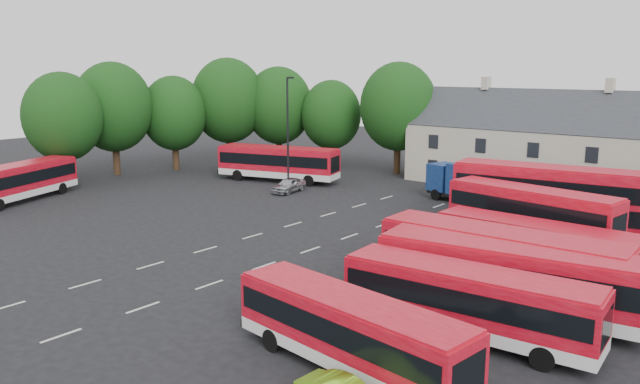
% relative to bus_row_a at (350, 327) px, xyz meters
% --- Properties ---
extents(ground, '(140.00, 140.00, 0.00)m').
position_rel_bus_row_a_xyz_m(ground, '(-16.06, 8.82, -1.70)').
color(ground, black).
rests_on(ground, ground).
extents(lane_markings, '(5.15, 33.80, 0.01)m').
position_rel_bus_row_a_xyz_m(lane_markings, '(-13.56, 10.82, -1.70)').
color(lane_markings, beige).
rests_on(lane_markings, ground).
extents(treeline, '(29.92, 32.59, 12.01)m').
position_rel_bus_row_a_xyz_m(treeline, '(-36.80, 28.18, 4.98)').
color(treeline, black).
rests_on(treeline, ground).
extents(terrace_houses, '(35.70, 7.13, 10.06)m').
position_rel_bus_row_a_xyz_m(terrace_houses, '(-2.06, 38.82, 2.16)').
color(terrace_houses, beige).
rests_on(terrace_houses, ground).
extents(bus_row_a, '(10.22, 3.46, 2.83)m').
position_rel_bus_row_a_xyz_m(bus_row_a, '(0.00, 0.00, 0.00)').
color(bus_row_a, silver).
rests_on(bus_row_a, ground).
extents(bus_row_b, '(10.61, 3.22, 2.96)m').
position_rel_bus_row_a_xyz_m(bus_row_b, '(2.05, 5.29, 0.07)').
color(bus_row_b, silver).
rests_on(bus_row_b, ground).
extents(bus_row_c, '(11.84, 4.25, 3.28)m').
position_rel_bus_row_a_xyz_m(bus_row_c, '(2.33, 8.62, 0.27)').
color(bus_row_c, silver).
rests_on(bus_row_c, ground).
extents(bus_row_d, '(11.83, 3.06, 3.32)m').
position_rel_bus_row_a_xyz_m(bus_row_d, '(1.09, 10.59, 0.29)').
color(bus_row_d, silver).
rests_on(bus_row_d, ground).
extents(bus_row_e, '(10.59, 2.69, 2.98)m').
position_rel_bus_row_a_xyz_m(bus_row_e, '(1.32, 14.50, 0.09)').
color(bus_row_e, silver).
rests_on(bus_row_e, ground).
extents(bus_dd_south, '(10.19, 3.62, 4.09)m').
position_rel_bus_row_a_xyz_m(bus_dd_south, '(-0.29, 18.03, 0.62)').
color(bus_dd_south, silver).
rests_on(bus_dd_south, ground).
extents(bus_dd_north, '(11.88, 4.26, 4.76)m').
position_rel_bus_row_a_xyz_m(bus_dd_north, '(-0.99, 22.40, 1.01)').
color(bus_dd_north, silver).
rests_on(bus_dd_north, ground).
extents(bus_west, '(6.41, 11.17, 3.12)m').
position_rel_bus_row_a_xyz_m(bus_west, '(-38.69, 6.28, 0.17)').
color(bus_west, silver).
rests_on(bus_west, ground).
extents(bus_north, '(12.21, 5.96, 3.37)m').
position_rel_bus_row_a_xyz_m(bus_north, '(-28.53, 26.61, 0.32)').
color(bus_north, silver).
rests_on(bus_north, ground).
extents(box_truck, '(7.76, 3.92, 3.25)m').
position_rel_bus_row_a_xyz_m(box_truck, '(-9.42, 28.99, 0.12)').
color(box_truck, black).
rests_on(box_truck, ground).
extents(silver_car, '(2.08, 4.01, 1.30)m').
position_rel_bus_row_a_xyz_m(silver_car, '(-24.09, 23.24, -1.05)').
color(silver_car, '#AEB0B6').
rests_on(silver_car, ground).
extents(lamppost, '(0.70, 0.41, 10.12)m').
position_rel_bus_row_a_xyz_m(lamppost, '(-24.82, 24.01, 3.70)').
color(lamppost, black).
rests_on(lamppost, ground).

